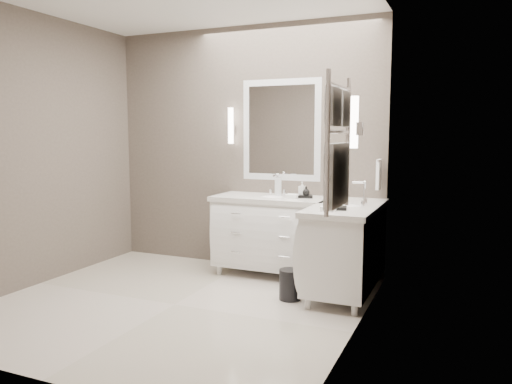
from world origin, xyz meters
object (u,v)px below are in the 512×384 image
at_px(vanity_right, 346,243).
at_px(waste_bin, 290,285).
at_px(towel_ladder, 338,152).
at_px(vanity_back, 272,230).

height_order(vanity_right, waste_bin, vanity_right).
distance_m(towel_ladder, waste_bin, 1.69).
relative_size(vanity_right, towel_ladder, 1.38).
bearing_deg(vanity_right, waste_bin, -139.30).
distance_m(vanity_right, towel_ladder, 1.60).
bearing_deg(waste_bin, vanity_back, 123.09).
height_order(vanity_back, vanity_right, same).
xyz_separation_m(vanity_back, towel_ladder, (1.10, -1.63, 0.91)).
relative_size(vanity_back, waste_bin, 4.43).
relative_size(vanity_back, vanity_right, 1.00).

